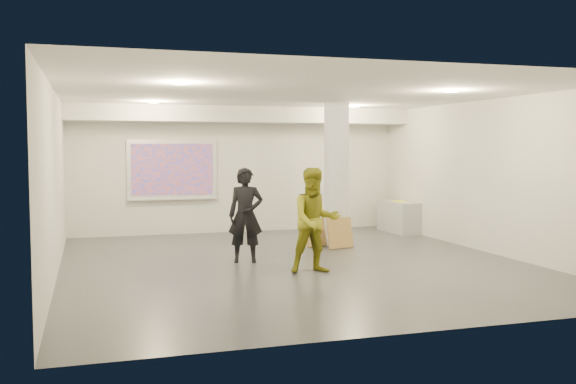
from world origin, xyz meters
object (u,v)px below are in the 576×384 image
object	(u,v)px
column	(336,174)
man	(315,220)
woman	(246,215)
projection_screen	(172,170)
credenza	(399,217)

from	to	relation	value
column	man	distance (m)	3.14
column	woman	distance (m)	2.79
projection_screen	woman	distance (m)	4.22
man	projection_screen	bearing A→B (deg)	110.55
column	woman	world-z (taller)	column
projection_screen	column	bearing A→B (deg)	-40.56
credenza	woman	size ratio (longest dim) A/B	0.75
woman	man	xyz separation A→B (m)	(0.87, -1.29, 0.02)
projection_screen	man	bearing A→B (deg)	-72.84
column	man	size ratio (longest dim) A/B	1.73
column	man	xyz separation A→B (m)	(-1.44, -2.72, -0.63)
credenza	man	distance (m)	5.57
credenza	projection_screen	bearing A→B (deg)	164.83
man	column	bearing A→B (deg)	65.46
column	credenza	bearing A→B (deg)	33.13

